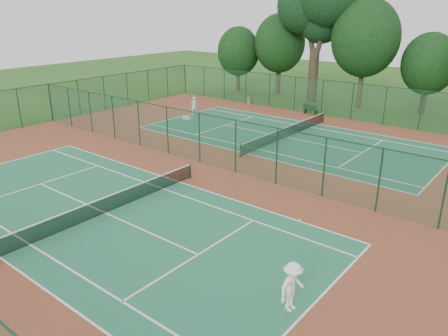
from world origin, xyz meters
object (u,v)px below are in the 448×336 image
at_px(player_far, 194,106).
at_px(bench, 310,109).
at_px(kit_bag, 187,118).
at_px(player_near, 292,287).
at_px(big_tree, 320,5).
at_px(trash_bin, 249,101).

xyz_separation_m(player_far, bench, (8.90, 7.31, -0.40)).
xyz_separation_m(bench, kit_bag, (-8.20, -9.10, -0.37)).
distance_m(player_near, bench, 30.48).
bearing_deg(player_far, big_tree, 175.41).
bearing_deg(player_near, big_tree, 32.58).
height_order(player_near, bench, player_near).
bearing_deg(big_tree, bench, -64.46).
bearing_deg(player_far, bench, 148.64).
bearing_deg(player_far, trash_bin, -171.14).
bearing_deg(bench, big_tree, 125.94).
distance_m(bench, kit_bag, 12.26).
distance_m(trash_bin, big_tree, 12.49).
bearing_deg(kit_bag, player_near, -54.86).
relative_size(player_near, big_tree, 0.13).
bearing_deg(trash_bin, player_near, -51.81).
height_order(bench, big_tree, big_tree).
bearing_deg(player_near, player_far, 54.74).
bearing_deg(bench, trash_bin, -170.27).
distance_m(player_far, bench, 11.52).
distance_m(player_far, big_tree, 17.46).
xyz_separation_m(trash_bin, kit_bag, (-0.66, -9.19, -0.25)).
relative_size(player_far, big_tree, 0.12).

